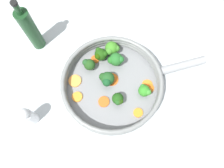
{
  "coord_description": "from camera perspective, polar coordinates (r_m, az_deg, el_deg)",
  "views": [
    {
      "loc": [
        -0.16,
        0.16,
        0.7
      ],
      "look_at": [
        0.0,
        0.0,
        0.03
      ],
      "focal_mm": 35.0,
      "sensor_mm": 36.0,
      "label": 1
    }
  ],
  "objects": [
    {
      "name": "skillet_rivet_right",
      "position": [
        0.76,
        10.34,
        4.52
      ],
      "size": [
        0.01,
        0.01,
        0.01
      ],
      "primitive_type": "sphere",
      "color": "gray",
      "rests_on": "skillet"
    },
    {
      "name": "broccoli_floret_1",
      "position": [
        0.68,
        1.58,
        -4.06
      ],
      "size": [
        0.04,
        0.04,
        0.04
      ],
      "color": "#8CB66A",
      "rests_on": "skillet"
    },
    {
      "name": "broccoli_floret_6",
      "position": [
        0.73,
        -6.14,
        5.18
      ],
      "size": [
        0.04,
        0.04,
        0.04
      ],
      "color": "#7B934E",
      "rests_on": "skillet"
    },
    {
      "name": "carrot_slice_7",
      "position": [
        0.73,
        9.64,
        -1.09
      ],
      "size": [
        0.03,
        0.03,
        0.0
      ],
      "primitive_type": "cylinder",
      "rotation": [
        0.0,
        0.0,
        0.06
      ],
      "color": "orange",
      "rests_on": "skillet"
    },
    {
      "name": "skillet_rim_wall",
      "position": [
        0.7,
        -0.0,
        0.19
      ],
      "size": [
        0.33,
        0.33,
        0.04
      ],
      "color": "gray",
      "rests_on": "skillet"
    },
    {
      "name": "carrot_slice_5",
      "position": [
        0.76,
        -4.39,
        6.49
      ],
      "size": [
        0.03,
        0.03,
        0.0
      ],
      "primitive_type": "cylinder",
      "rotation": [
        0.0,
        0.0,
        6.12
      ],
      "color": "orange",
      "rests_on": "skillet"
    },
    {
      "name": "carrot_slice_1",
      "position": [
        0.7,
        6.83,
        -7.45
      ],
      "size": [
        0.04,
        0.04,
        0.01
      ],
      "primitive_type": "cylinder",
      "rotation": [
        0.0,
        0.0,
        4.31
      ],
      "color": "orange",
      "rests_on": "skillet"
    },
    {
      "name": "broccoli_floret_2",
      "position": [
        0.74,
        -3.0,
        7.74
      ],
      "size": [
        0.05,
        0.05,
        0.05
      ],
      "color": "#608C49",
      "rests_on": "skillet"
    },
    {
      "name": "broccoli_floret_5",
      "position": [
        0.75,
        -0.05,
        9.26
      ],
      "size": [
        0.05,
        0.05,
        0.05
      ],
      "color": "#5C8556",
      "rests_on": "skillet"
    },
    {
      "name": "salt_shaker",
      "position": [
        0.7,
        -21.06,
        -7.84
      ],
      "size": [
        0.04,
        0.04,
        0.1
      ],
      "color": "white",
      "rests_on": "ground_plane"
    },
    {
      "name": "carrot_slice_3",
      "position": [
        0.73,
        9.2,
        -0.18
      ],
      "size": [
        0.05,
        0.05,
        0.0
      ],
      "primitive_type": "cylinder",
      "rotation": [
        0.0,
        0.0,
        5.39
      ],
      "color": "orange",
      "rests_on": "skillet"
    },
    {
      "name": "skillet_handle",
      "position": [
        0.77,
        17.59,
        4.55
      ],
      "size": [
        0.11,
        0.16,
        0.03
      ],
      "primitive_type": "cylinder",
      "rotation": [
        1.57,
        0.0,
        5.78
      ],
      "color": "#999B9E",
      "rests_on": "skillet"
    },
    {
      "name": "carrot_slice_4",
      "position": [
        0.74,
        -9.66,
        0.81
      ],
      "size": [
        0.06,
        0.06,
        0.01
      ],
      "primitive_type": "cylinder",
      "rotation": [
        0.0,
        0.0,
        3.79
      ],
      "color": "#F99A40",
      "rests_on": "skillet"
    },
    {
      "name": "broccoli_floret_4",
      "position": [
        0.72,
        1.0,
        6.42
      ],
      "size": [
        0.05,
        0.05,
        0.05
      ],
      "color": "#7DB368",
      "rests_on": "skillet"
    },
    {
      "name": "carrot_slice_6",
      "position": [
        0.72,
        -9.08,
        -3.33
      ],
      "size": [
        0.04,
        0.04,
        0.01
      ],
      "primitive_type": "cylinder",
      "rotation": [
        0.0,
        0.0,
        5.89
      ],
      "color": "orange",
      "rests_on": "skillet"
    },
    {
      "name": "ground_plane",
      "position": [
        0.73,
        -0.0,
        -0.66
      ],
      "size": [
        4.0,
        4.0,
        0.0
      ],
      "primitive_type": "plane",
      "color": "#B4BCBF"
    },
    {
      "name": "skillet",
      "position": [
        0.73,
        -0.0,
        -0.52
      ],
      "size": [
        0.31,
        0.31,
        0.01
      ],
      "primitive_type": "cylinder",
      "color": "gray",
      "rests_on": "ground_plane"
    },
    {
      "name": "broccoli_floret_3",
      "position": [
        0.7,
        -1.34,
        1.34
      ],
      "size": [
        0.05,
        0.05,
        0.05
      ],
      "color": "#7EA755",
      "rests_on": "skillet"
    },
    {
      "name": "carrot_slice_2",
      "position": [
        0.71,
        -2.16,
        -4.64
      ],
      "size": [
        0.05,
        0.05,
        0.01
      ],
      "primitive_type": "cylinder",
      "rotation": [
        0.0,
        0.0,
        3.5
      ],
      "color": "#D65C1C",
      "rests_on": "skillet"
    },
    {
      "name": "broccoli_floret_0",
      "position": [
        0.7,
        8.48,
        -1.73
      ],
      "size": [
        0.04,
        0.04,
        0.04
      ],
      "color": "#6C9754",
      "rests_on": "skillet"
    },
    {
      "name": "skillet_rivet_left",
      "position": [
        0.74,
        11.71,
        0.71
      ],
      "size": [
        0.01,
        0.01,
        0.01
      ],
      "primitive_type": "sphere",
      "color": "gray",
      "rests_on": "skillet"
    },
    {
      "name": "oil_bottle",
      "position": [
        0.77,
        -20.51,
        13.2
      ],
      "size": [
        0.04,
        0.04,
        0.22
      ],
      "color": "#193D1E",
      "rests_on": "ground_plane"
    },
    {
      "name": "carrot_slice_0",
      "position": [
        0.73,
        -0.1,
        1.21
      ],
      "size": [
        0.06,
        0.06,
        0.0
      ],
      "primitive_type": "cylinder",
      "rotation": [
        0.0,
        0.0,
        2.04
      ],
      "color": "orange",
      "rests_on": "skillet"
    }
  ]
}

